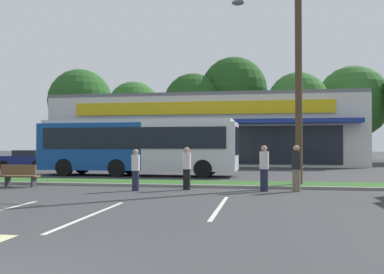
{
  "coord_description": "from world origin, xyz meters",
  "views": [
    {
      "loc": [
        3.62,
        -4.94,
        1.78
      ],
      "look_at": [
        -0.24,
        18.1,
        2.23
      ],
      "focal_mm": 39.89,
      "sensor_mm": 36.0,
      "label": 1
    }
  ],
  "objects_px": {
    "city_bus": "(138,145)",
    "pedestrian_by_pole": "(296,168)",
    "pedestrian_far": "(136,170)",
    "utility_pole": "(295,45)",
    "car_0": "(27,159)",
    "pedestrian_near_bench": "(264,168)",
    "pedestrian_mid": "(187,168)",
    "bus_stop_bench": "(20,175)"
  },
  "relations": [
    {
      "from": "city_bus",
      "to": "car_0",
      "type": "distance_m",
      "value": 12.19
    },
    {
      "from": "bus_stop_bench",
      "to": "city_bus",
      "type": "bearing_deg",
      "value": -112.99
    },
    {
      "from": "utility_pole",
      "to": "car_0",
      "type": "distance_m",
      "value": 22.89
    },
    {
      "from": "car_0",
      "to": "pedestrian_far",
      "type": "bearing_deg",
      "value": 132.82
    },
    {
      "from": "pedestrian_far",
      "to": "car_0",
      "type": "bearing_deg",
      "value": -4.07
    },
    {
      "from": "utility_pole",
      "to": "car_0",
      "type": "relative_size",
      "value": 2.74
    },
    {
      "from": "pedestrian_by_pole",
      "to": "pedestrian_mid",
      "type": "xyz_separation_m",
      "value": [
        -4.28,
        -0.02,
        -0.04
      ]
    },
    {
      "from": "pedestrian_near_bench",
      "to": "pedestrian_far",
      "type": "relative_size",
      "value": 1.09
    },
    {
      "from": "pedestrian_by_pole",
      "to": "pedestrian_far",
      "type": "distance_m",
      "value": 6.23
    },
    {
      "from": "bus_stop_bench",
      "to": "pedestrian_mid",
      "type": "height_order",
      "value": "pedestrian_mid"
    },
    {
      "from": "pedestrian_by_pole",
      "to": "pedestrian_far",
      "type": "relative_size",
      "value": 1.1
    },
    {
      "from": "city_bus",
      "to": "pedestrian_mid",
      "type": "relative_size",
      "value": 6.83
    },
    {
      "from": "bus_stop_bench",
      "to": "pedestrian_far",
      "type": "relative_size",
      "value": 0.99
    },
    {
      "from": "pedestrian_mid",
      "to": "pedestrian_near_bench",
      "type": "bearing_deg",
      "value": -115.41
    },
    {
      "from": "bus_stop_bench",
      "to": "pedestrian_far",
      "type": "distance_m",
      "value": 5.42
    },
    {
      "from": "bus_stop_bench",
      "to": "pedestrian_mid",
      "type": "distance_m",
      "value": 7.27
    },
    {
      "from": "pedestrian_near_bench",
      "to": "pedestrian_by_pole",
      "type": "xyz_separation_m",
      "value": [
        1.22,
        0.15,
        0.0
      ]
    },
    {
      "from": "utility_pole",
      "to": "pedestrian_by_pole",
      "type": "distance_m",
      "value": 5.53
    },
    {
      "from": "pedestrian_near_bench",
      "to": "pedestrian_far",
      "type": "height_order",
      "value": "pedestrian_near_bench"
    },
    {
      "from": "utility_pole",
      "to": "city_bus",
      "type": "distance_m",
      "value": 11.0
    },
    {
      "from": "city_bus",
      "to": "pedestrian_by_pole",
      "type": "bearing_deg",
      "value": -39.2
    },
    {
      "from": "pedestrian_mid",
      "to": "car_0",
      "type": "bearing_deg",
      "value": 25.28
    },
    {
      "from": "bus_stop_bench",
      "to": "pedestrian_by_pole",
      "type": "distance_m",
      "value": 11.55
    },
    {
      "from": "utility_pole",
      "to": "city_bus",
      "type": "xyz_separation_m",
      "value": [
        -8.6,
        5.33,
        -4.33
      ]
    },
    {
      "from": "utility_pole",
      "to": "pedestrian_near_bench",
      "type": "xyz_separation_m",
      "value": [
        -1.35,
        -2.04,
        -5.2
      ]
    },
    {
      "from": "utility_pole",
      "to": "bus_stop_bench",
      "type": "relative_size",
      "value": 7.18
    },
    {
      "from": "car_0",
      "to": "bus_stop_bench",
      "type": "bearing_deg",
      "value": 119.7
    },
    {
      "from": "car_0",
      "to": "pedestrian_near_bench",
      "type": "height_order",
      "value": "pedestrian_near_bench"
    },
    {
      "from": "city_bus",
      "to": "bus_stop_bench",
      "type": "xyz_separation_m",
      "value": [
        -3.07,
        -7.24,
        -1.26
      ]
    },
    {
      "from": "pedestrian_by_pole",
      "to": "pedestrian_mid",
      "type": "relative_size",
      "value": 1.05
    },
    {
      "from": "utility_pole",
      "to": "pedestrian_near_bench",
      "type": "bearing_deg",
      "value": -123.49
    },
    {
      "from": "car_0",
      "to": "pedestrian_by_pole",
      "type": "height_order",
      "value": "pedestrian_by_pole"
    },
    {
      "from": "car_0",
      "to": "pedestrian_by_pole",
      "type": "bearing_deg",
      "value": 145.4
    },
    {
      "from": "utility_pole",
      "to": "pedestrian_mid",
      "type": "xyz_separation_m",
      "value": [
        -4.41,
        -1.91,
        -5.24
      ]
    },
    {
      "from": "pedestrian_near_bench",
      "to": "bus_stop_bench",
      "type": "bearing_deg",
      "value": -85.68
    },
    {
      "from": "pedestrian_by_pole",
      "to": "pedestrian_far",
      "type": "xyz_separation_m",
      "value": [
        -6.18,
        -0.75,
        -0.08
      ]
    },
    {
      "from": "car_0",
      "to": "pedestrian_near_bench",
      "type": "xyz_separation_m",
      "value": [
        17.84,
        -13.31,
        0.16
      ]
    },
    {
      "from": "pedestrian_far",
      "to": "utility_pole",
      "type": "bearing_deg",
      "value": -114.25
    },
    {
      "from": "utility_pole",
      "to": "pedestrian_by_pole",
      "type": "bearing_deg",
      "value": -93.76
    },
    {
      "from": "utility_pole",
      "to": "city_bus",
      "type": "relative_size",
      "value": 0.99
    },
    {
      "from": "pedestrian_near_bench",
      "to": "utility_pole",
      "type": "bearing_deg",
      "value": 151.5
    },
    {
      "from": "utility_pole",
      "to": "pedestrian_mid",
      "type": "bearing_deg",
      "value": -156.6
    }
  ]
}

